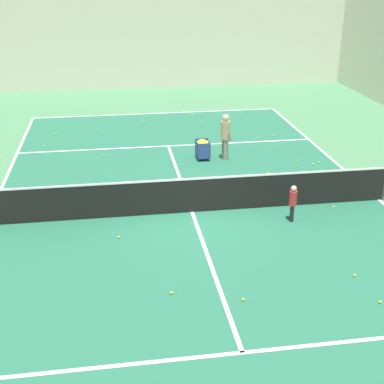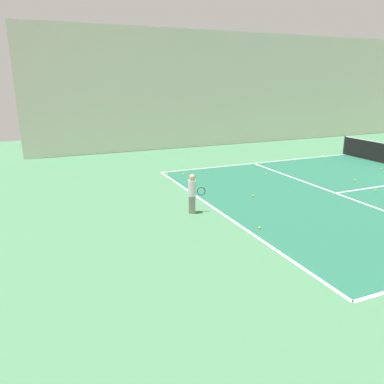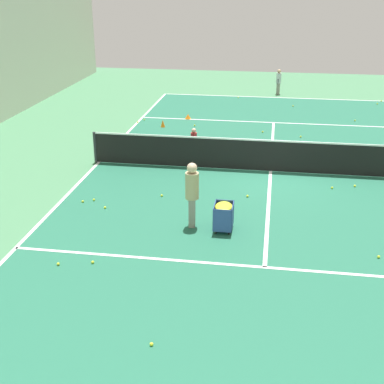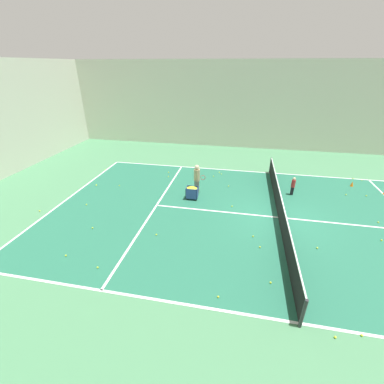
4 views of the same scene
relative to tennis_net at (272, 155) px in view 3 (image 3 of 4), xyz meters
The scene contains 38 objects.
ground_plane 0.56m from the tennis_net, ahead, with size 39.01×39.01×0.00m, color #477F56.
court_playing_area 0.56m from the tennis_net, ahead, with size 11.92×23.11×0.00m.
line_baseline_near 11.57m from the tennis_net, 90.00° to the right, with size 11.92×0.10×0.00m, color white.
line_sideline_right 5.99m from the tennis_net, ahead, with size 0.10×23.11×0.00m, color white.
line_service_near 6.38m from the tennis_net, 90.00° to the right, with size 11.92×0.10×0.00m, color white.
line_service_far 6.38m from the tennis_net, 90.00° to the left, with size 11.92×0.10×0.00m, color white.
line_centre_service 0.56m from the tennis_net, ahead, with size 0.10×12.71×0.00m, color white.
tennis_net is the anchor object (origin of this frame).
player_near_baseline 12.45m from the tennis_net, 90.59° to the right, with size 0.34×0.62×1.34m.
coach_at_net 4.91m from the tennis_net, 66.48° to the left, with size 0.39×0.68×1.74m.
child_midcourt 2.93m from the tennis_net, 20.10° to the right, with size 0.27×0.27×1.10m.
ball_cart 4.75m from the tennis_net, 76.39° to the left, with size 0.48×0.65×0.74m.
training_cone_0 7.52m from the tennis_net, 59.08° to the right, with size 0.27×0.27×0.22m, color orange.
training_cone_1 6.79m from the tennis_net, 46.12° to the right, with size 0.19×0.19×0.32m, color orange.
tennis_ball_2 2.84m from the tennis_net, 159.10° to the left, with size 0.07×0.07×0.07m, color yellow.
tennis_ball_3 4.37m from the tennis_net, 104.86° to the right, with size 0.07×0.07×0.07m, color yellow.
tennis_ball_4 6.25m from the tennis_net, 57.24° to the right, with size 0.07×0.07×0.07m, color yellow.
tennis_ball_5 5.94m from the tennis_net, 39.84° to the left, with size 0.07×0.07×0.07m, color yellow.
tennis_ball_6 9.66m from the tennis_net, 95.38° to the right, with size 0.07×0.07×0.07m, color yellow.
tennis_ball_7 8.22m from the tennis_net, 45.48° to the right, with size 0.07×0.07×0.07m, color yellow.
tennis_ball_8 6.36m from the tennis_net, 33.19° to the left, with size 0.07×0.07×0.07m, color yellow.
tennis_ball_11 2.47m from the tennis_net, 74.83° to the left, with size 0.07×0.07×0.07m, color yellow.
tennis_ball_12 2.34m from the tennis_net, 146.29° to the left, with size 0.07×0.07×0.07m, color yellow.
tennis_ball_13 8.40m from the tennis_net, 56.48° to the left, with size 0.07×0.07×0.07m, color yellow.
tennis_ball_18 4.34m from the tennis_net, ahead, with size 0.07×0.07×0.07m, color yellow.
tennis_ball_19 4.73m from the tennis_net, 84.81° to the right, with size 0.07×0.07×0.07m, color yellow.
tennis_ball_22 8.04m from the tennis_net, 116.55° to the right, with size 0.07×0.07×0.07m, color yellow.
tennis_ball_23 6.04m from the tennis_net, 33.31° to the left, with size 0.07×0.07×0.07m, color yellow.
tennis_ball_24 11.32m from the tennis_net, 80.13° to the right, with size 0.07×0.07×0.07m, color yellow.
tennis_ball_26 7.84m from the tennis_net, 60.22° to the left, with size 0.07×0.07×0.07m, color yellow.
tennis_ball_27 8.03m from the tennis_net, 42.14° to the right, with size 0.07×0.07×0.07m, color yellow.
tennis_ball_29 6.12m from the tennis_net, 115.27° to the left, with size 0.07×0.07×0.07m, color yellow.
tennis_ball_30 12.67m from the tennis_net, 115.32° to the right, with size 0.07×0.07×0.07m, color yellow.
tennis_ball_31 5.30m from the tennis_net, 51.52° to the right, with size 0.07×0.07×0.07m, color yellow.
tennis_ball_32 11.92m from the tennis_net, 115.40° to the right, with size 0.07×0.07×0.07m, color yellow.
tennis_ball_34 4.17m from the tennis_net, 40.50° to the left, with size 0.07×0.07×0.07m, color yellow.
tennis_ball_35 2.63m from the tennis_net, 148.91° to the right, with size 0.07×0.07×0.07m, color yellow.
tennis_ball_36 9.62m from the tennis_net, 78.57° to the left, with size 0.07×0.07×0.07m, color yellow.
Camera 3 is at (-0.01, 16.95, 6.14)m, focal length 50.00 mm.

